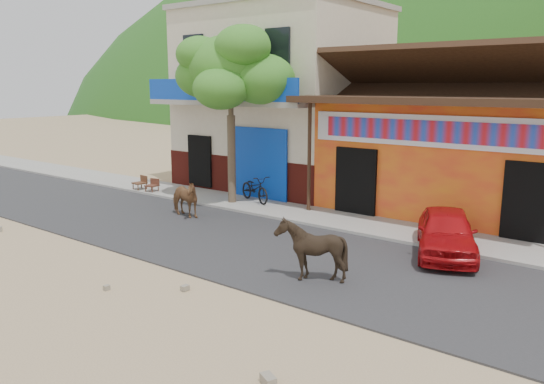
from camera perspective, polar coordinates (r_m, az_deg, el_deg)
The scene contains 12 objects.
ground at distance 11.52m, azimuth -6.47°, elevation -9.63°, with size 120.00×120.00×0.00m, color #9E825B.
road at distance 13.31m, azimuth 1.06°, elevation -6.54°, with size 60.00×5.00×0.04m, color #28282B.
sidewalk at distance 16.14m, azimuth 8.49°, elevation -3.29°, with size 60.00×2.00×0.12m, color gray.
dance_club at distance 18.67m, azimuth 20.09°, elevation 3.58°, with size 8.00×6.00×3.60m, color orange.
cafe_building at distance 21.97m, azimuth 1.21°, elevation 9.80°, with size 7.00×6.00×7.00m, color beige.
tree at distance 18.16m, azimuth -4.44°, elevation 8.22°, with size 3.00×3.00×6.00m, color #2D721E, non-canonical shape.
cow_tan at distance 16.90m, azimuth -9.53°, elevation -0.65°, with size 0.64×1.41×1.19m, color brown.
cow_dark at distance 11.28m, azimuth 4.19°, elevation -6.19°, with size 1.09×1.23×1.35m, color black.
red_car at distance 13.64m, azimuth 18.23°, elevation -4.10°, with size 1.34×3.33×1.14m, color #B40C11.
scooter at distance 18.48m, azimuth -1.86°, elevation 0.39°, with size 0.62×1.78×0.94m, color black.
cafe_chair_left at distance 21.31m, azimuth -14.09°, elevation 1.60°, with size 0.46×0.46×0.99m, color #50281A, non-canonical shape.
cafe_chair_right at distance 20.77m, azimuth -12.83°, elevation 1.29°, with size 0.42×0.42×0.90m, color #482318, non-canonical shape.
Camera 1 is at (7.52, -7.68, 4.12)m, focal length 35.00 mm.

